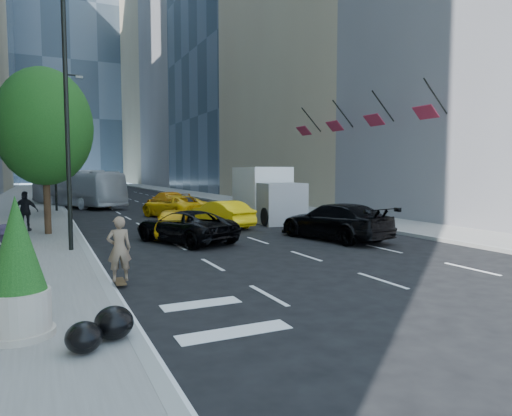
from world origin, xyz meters
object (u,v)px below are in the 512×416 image
black_sedan_mercedes (335,221)px  skateboarder (119,253)px  city_bus (77,189)px  black_sedan_lincoln (185,227)px  planter_shrub (18,270)px  box_truck (266,193)px

black_sedan_mercedes → skateboarder: bearing=12.2°
skateboarder → city_bus: size_ratio=0.16×
skateboarder → black_sedan_mercedes: skateboarder is taller
black_sedan_mercedes → city_bus: 25.74m
black_sedan_mercedes → black_sedan_lincoln: bearing=-29.1°
skateboarder → city_bus: (0.80, 28.40, 0.68)m
skateboarder → black_sedan_mercedes: (9.80, 4.29, -0.06)m
black_sedan_mercedes → city_bus: size_ratio=0.50×
black_sedan_lincoln → black_sedan_mercedes: bearing=140.6°
skateboarder → black_sedan_mercedes: size_ratio=0.31×
planter_shrub → box_truck: bearing=51.8°
skateboarder → city_bus: city_bus is taller
black_sedan_lincoln → planter_shrub: (-5.80, -9.80, 0.64)m
box_truck → planter_shrub: 20.75m
skateboarder → planter_shrub: 4.19m
skateboarder → planter_shrub: planter_shrub is taller
skateboarder → black_sedan_lincoln: skateboarder is taller
box_truck → planter_shrub: bearing=-122.3°
black_sedan_lincoln → box_truck: size_ratio=0.70×
skateboarder → box_truck: (10.63, 12.76, 0.79)m
planter_shrub → city_bus: bearing=84.6°
black_sedan_lincoln → city_bus: size_ratio=0.44×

